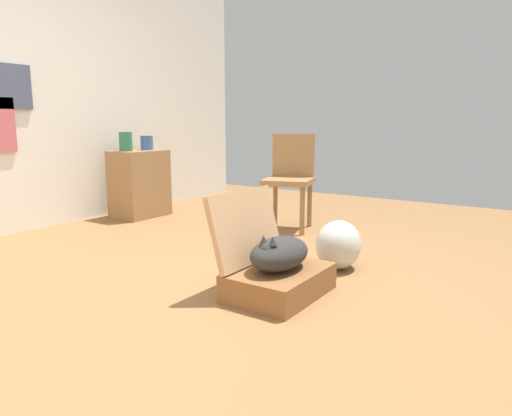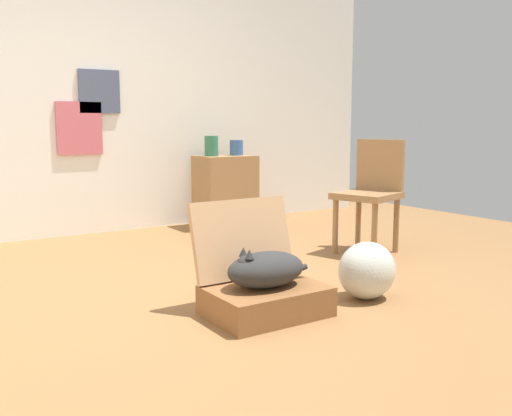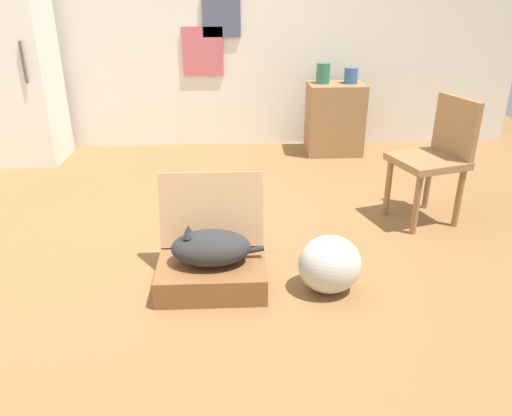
{
  "view_description": "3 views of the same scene",
  "coord_description": "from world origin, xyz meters",
  "px_view_note": "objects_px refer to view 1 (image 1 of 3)",
  "views": [
    {
      "loc": [
        -2.1,
        -1.9,
        0.99
      ],
      "look_at": [
        0.35,
        -0.24,
        0.44
      ],
      "focal_mm": 32.85,
      "sensor_mm": 36.0,
      "label": 1
    },
    {
      "loc": [
        -1.53,
        -3.0,
        1.0
      ],
      "look_at": [
        0.35,
        -0.11,
        0.5
      ],
      "focal_mm": 40.4,
      "sensor_mm": 36.0,
      "label": 2
    },
    {
      "loc": [
        0.24,
        -3.0,
        1.58
      ],
      "look_at": [
        0.38,
        -0.21,
        0.32
      ],
      "focal_mm": 35.01,
      "sensor_mm": 36.0,
      "label": 3
    }
  ],
  "objects_px": {
    "cat": "(279,253)",
    "vase_tall": "(126,142)",
    "chair": "(290,177)",
    "side_table": "(140,184)",
    "vase_short": "(147,143)",
    "suitcase_base": "(279,282)",
    "plastic_bag_white": "(338,245)"
  },
  "relations": [
    {
      "from": "cat",
      "to": "vase_short",
      "type": "bearing_deg",
      "value": 62.0
    },
    {
      "from": "plastic_bag_white",
      "to": "vase_tall",
      "type": "height_order",
      "value": "vase_tall"
    },
    {
      "from": "side_table",
      "to": "vase_tall",
      "type": "height_order",
      "value": "vase_tall"
    },
    {
      "from": "suitcase_base",
      "to": "vase_tall",
      "type": "bearing_deg",
      "value": 67.43
    },
    {
      "from": "suitcase_base",
      "to": "plastic_bag_white",
      "type": "distance_m",
      "value": 0.66
    },
    {
      "from": "cat",
      "to": "side_table",
      "type": "height_order",
      "value": "side_table"
    },
    {
      "from": "cat",
      "to": "vase_tall",
      "type": "xyz_separation_m",
      "value": [
        1.02,
        2.45,
        0.54
      ]
    },
    {
      "from": "vase_short",
      "to": "chair",
      "type": "height_order",
      "value": "chair"
    },
    {
      "from": "cat",
      "to": "chair",
      "type": "height_order",
      "value": "chair"
    },
    {
      "from": "cat",
      "to": "chair",
      "type": "distance_m",
      "value": 1.77
    },
    {
      "from": "side_table",
      "to": "chair",
      "type": "xyz_separation_m",
      "value": [
        0.4,
        -1.6,
        0.14
      ]
    },
    {
      "from": "chair",
      "to": "cat",
      "type": "bearing_deg",
      "value": -79.13
    },
    {
      "from": "plastic_bag_white",
      "to": "chair",
      "type": "distance_m",
      "value": 1.31
    },
    {
      "from": "plastic_bag_white",
      "to": "side_table",
      "type": "distance_m",
      "value": 2.55
    },
    {
      "from": "cat",
      "to": "plastic_bag_white",
      "type": "bearing_deg",
      "value": -6.33
    },
    {
      "from": "suitcase_base",
      "to": "vase_short",
      "type": "bearing_deg",
      "value": 62.1
    },
    {
      "from": "plastic_bag_white",
      "to": "side_table",
      "type": "xyz_separation_m",
      "value": [
        0.5,
        2.49,
        0.18
      ]
    },
    {
      "from": "side_table",
      "to": "vase_tall",
      "type": "distance_m",
      "value": 0.47
    },
    {
      "from": "vase_tall",
      "to": "vase_short",
      "type": "bearing_deg",
      "value": -2.89
    },
    {
      "from": "vase_tall",
      "to": "chair",
      "type": "xyz_separation_m",
      "value": [
        0.53,
        -1.62,
        -0.3
      ]
    },
    {
      "from": "side_table",
      "to": "chair",
      "type": "relative_size",
      "value": 0.79
    },
    {
      "from": "plastic_bag_white",
      "to": "vase_tall",
      "type": "bearing_deg",
      "value": 81.78
    },
    {
      "from": "cat",
      "to": "chair",
      "type": "relative_size",
      "value": 0.59
    },
    {
      "from": "cat",
      "to": "vase_tall",
      "type": "distance_m",
      "value": 2.71
    },
    {
      "from": "suitcase_base",
      "to": "side_table",
      "type": "height_order",
      "value": "side_table"
    },
    {
      "from": "side_table",
      "to": "vase_short",
      "type": "relative_size",
      "value": 4.65
    },
    {
      "from": "suitcase_base",
      "to": "vase_tall",
      "type": "distance_m",
      "value": 2.74
    },
    {
      "from": "plastic_bag_white",
      "to": "chair",
      "type": "relative_size",
      "value": 0.4
    },
    {
      "from": "side_table",
      "to": "plastic_bag_white",
      "type": "bearing_deg",
      "value": -101.33
    },
    {
      "from": "suitcase_base",
      "to": "chair",
      "type": "xyz_separation_m",
      "value": [
        1.55,
        0.83,
        0.41
      ]
    },
    {
      "from": "chair",
      "to": "side_table",
      "type": "bearing_deg",
      "value": 176.79
    },
    {
      "from": "cat",
      "to": "side_table",
      "type": "distance_m",
      "value": 2.69
    }
  ]
}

